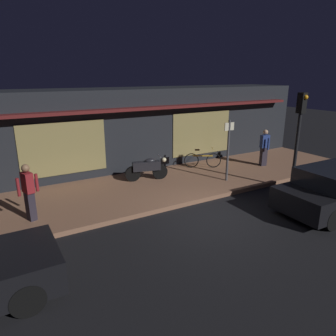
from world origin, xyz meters
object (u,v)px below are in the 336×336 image
at_px(bicycle_parked, 202,160).
at_px(parked_car_far, 336,189).
at_px(person_photographer, 29,191).
at_px(person_bystander, 264,147).
at_px(traffic_light_pole, 299,125).
at_px(motorcycle, 147,168).
at_px(sign_post, 228,147).

height_order(bicycle_parked, parked_car_far, parked_car_far).
xyz_separation_m(person_photographer, person_bystander, (10.00, 0.68, 0.00)).
relative_size(traffic_light_pole, parked_car_far, 0.87).
xyz_separation_m(motorcycle, traffic_light_pole, (4.21, -3.51, 1.83)).
bearing_deg(person_photographer, traffic_light_pole, -12.96).
bearing_deg(traffic_light_pole, person_bystander, 63.89).
bearing_deg(sign_post, parked_car_far, -69.89).
bearing_deg(person_bystander, traffic_light_pole, -116.11).
xyz_separation_m(traffic_light_pole, parked_car_far, (-0.18, -1.77, -1.77)).
height_order(motorcycle, bicycle_parked, motorcycle).
relative_size(bicycle_parked, sign_post, 0.61).
bearing_deg(traffic_light_pole, sign_post, 128.82).
bearing_deg(person_photographer, sign_post, -0.87).
height_order(person_bystander, traffic_light_pole, traffic_light_pole).
height_order(motorcycle, person_photographer, person_photographer).
xyz_separation_m(sign_post, parked_car_far, (1.34, -3.66, -0.81)).
distance_m(traffic_light_pole, parked_car_far, 2.51).
bearing_deg(bicycle_parked, person_bystander, -23.44).
bearing_deg(bicycle_parked, sign_post, -96.55).
bearing_deg(sign_post, bicycle_parked, 83.45).
xyz_separation_m(bicycle_parked, sign_post, (-0.22, -1.92, 1.00)).
xyz_separation_m(motorcycle, person_bystander, (5.52, -0.83, 0.38)).
relative_size(motorcycle, sign_post, 0.70).
distance_m(person_photographer, sign_post, 7.18).
bearing_deg(person_bystander, sign_post, -164.44).
height_order(sign_post, parked_car_far, sign_post).
relative_size(motorcycle, traffic_light_pole, 0.47).
bearing_deg(person_bystander, parked_car_far, -108.57).
bearing_deg(bicycle_parked, parked_car_far, -78.66).
relative_size(motorcycle, person_bystander, 1.00).
relative_size(bicycle_parked, parked_car_far, 0.35).
xyz_separation_m(bicycle_parked, person_bystander, (2.62, -1.13, 0.52)).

